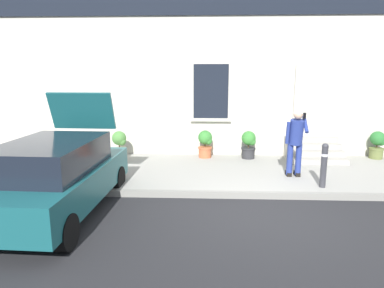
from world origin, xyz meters
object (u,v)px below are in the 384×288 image
(person_on_phone, at_px, (296,139))
(planter_charcoal, at_px, (249,144))
(planter_terracotta, at_px, (205,143))
(planter_olive, at_px, (377,144))
(planter_cream, at_px, (120,144))
(bollard_near_person, at_px, (324,164))
(hatchback_car_teal, at_px, (56,175))

(person_on_phone, relative_size, planter_charcoal, 2.03)
(person_on_phone, xyz_separation_m, planter_terracotta, (-2.28, 2.00, -0.54))
(planter_olive, bearing_deg, planter_terracotta, -179.19)
(planter_terracotta, height_order, planter_olive, same)
(planter_terracotta, bearing_deg, planter_cream, -174.87)
(bollard_near_person, xyz_separation_m, planter_olive, (2.60, 2.88, -0.11))
(bollard_near_person, xyz_separation_m, person_on_phone, (-0.47, 0.80, 0.44))
(person_on_phone, bearing_deg, planter_terracotta, 122.61)
(bollard_near_person, distance_m, planter_cream, 5.99)
(planter_charcoal, distance_m, planter_olive, 3.99)
(hatchback_car_teal, relative_size, planter_cream, 4.80)
(hatchback_car_teal, relative_size, planter_terracotta, 4.80)
(planter_cream, height_order, planter_charcoal, same)
(person_on_phone, distance_m, planter_charcoal, 2.21)
(person_on_phone, bearing_deg, planter_charcoal, 99.46)
(hatchback_car_teal, distance_m, bollard_near_person, 5.83)
(planter_olive, bearing_deg, hatchback_car_teal, -152.42)
(person_on_phone, relative_size, planter_olive, 2.03)
(planter_cream, bearing_deg, bollard_near_person, -25.29)
(planter_charcoal, bearing_deg, hatchback_car_teal, -135.59)
(planter_terracotta, bearing_deg, person_on_phone, -41.21)
(hatchback_car_teal, xyz_separation_m, bollard_near_person, (5.65, 1.44, -0.09))
(person_on_phone, relative_size, planter_cream, 2.03)
(person_on_phone, xyz_separation_m, planter_charcoal, (-0.93, 1.93, -0.54))
(person_on_phone, bearing_deg, hatchback_car_teal, -172.84)
(bollard_near_person, bearing_deg, person_on_phone, 120.10)
(planter_charcoal, relative_size, planter_olive, 1.00)
(planter_terracotta, distance_m, planter_olive, 5.34)
(person_on_phone, distance_m, planter_terracotta, 3.08)
(planter_charcoal, bearing_deg, planter_cream, -177.47)
(person_on_phone, bearing_deg, bollard_near_person, -76.07)
(planter_charcoal, xyz_separation_m, planter_olive, (3.99, 0.14, 0.00))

